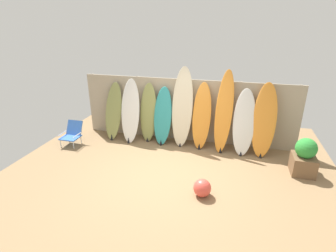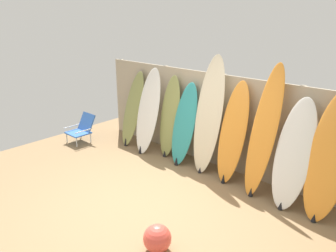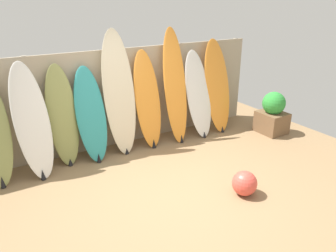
{
  "view_description": "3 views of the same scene",
  "coord_description": "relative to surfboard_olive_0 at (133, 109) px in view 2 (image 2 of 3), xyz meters",
  "views": [
    {
      "loc": [
        1.3,
        -4.99,
        3.26
      ],
      "look_at": [
        -0.16,
        0.6,
        0.95
      ],
      "focal_mm": 28.0,
      "sensor_mm": 36.0,
      "label": 1
    },
    {
      "loc": [
        3.26,
        -2.99,
        2.86
      ],
      "look_at": [
        -0.33,
        0.9,
        1.01
      ],
      "focal_mm": 35.0,
      "sensor_mm": 36.0,
      "label": 2
    },
    {
      "loc": [
        -2.17,
        -3.45,
        2.66
      ],
      "look_at": [
        0.35,
        0.69,
        0.73
      ],
      "focal_mm": 35.0,
      "sensor_mm": 36.0,
      "label": 3
    }
  ],
  "objects": [
    {
      "name": "surfboard_white_7",
      "position": [
        3.69,
        -0.05,
        0.03
      ],
      "size": [
        0.56,
        0.6,
        1.69
      ],
      "color": "white",
      "rests_on": "ground"
    },
    {
      "name": "surfboard_teal_3",
      "position": [
        1.5,
        0.0,
        -0.01
      ],
      "size": [
        0.51,
        0.53,
        1.61
      ],
      "color": "teal",
      "rests_on": "ground"
    },
    {
      "name": "surfboard_orange_5",
      "position": [
        2.58,
        0.01,
        0.08
      ],
      "size": [
        0.5,
        0.51,
        1.78
      ],
      "color": "orange",
      "rests_on": "ground"
    },
    {
      "name": "surfboard_olive_0",
      "position": [
        0.0,
        0.0,
        0.0
      ],
      "size": [
        0.54,
        0.61,
        1.64
      ],
      "color": "olive",
      "rests_on": "ground"
    },
    {
      "name": "surfboard_cream_4",
      "position": [
        2.04,
        0.04,
        0.27
      ],
      "size": [
        0.58,
        0.5,
        2.17
      ],
      "color": "beige",
      "rests_on": "ground"
    },
    {
      "name": "surfboard_white_1",
      "position": [
        0.56,
        -0.06,
        0.07
      ],
      "size": [
        0.59,
        0.66,
        1.78
      ],
      "color": "white",
      "rests_on": "ground"
    },
    {
      "name": "fence_back",
      "position": [
        2.09,
        0.36,
        0.1
      ],
      "size": [
        6.08,
        0.11,
        1.8
      ],
      "color": "tan",
      "rests_on": "ground"
    },
    {
      "name": "ground",
      "position": [
        2.09,
        -1.64,
        -0.8
      ],
      "size": [
        7.68,
        7.68,
        0.0
      ],
      "primitive_type": "plane",
      "color": "#8E704C"
    },
    {
      "name": "beach_ball",
      "position": [
        2.94,
        -2.22,
        -0.63
      ],
      "size": [
        0.36,
        0.36,
        0.36
      ],
      "primitive_type": "sphere",
      "color": "#E54C3F",
      "rests_on": "ground"
    },
    {
      "name": "surfboard_olive_2",
      "position": [
        1.05,
        0.08,
        0.02
      ],
      "size": [
        0.49,
        0.38,
        1.68
      ],
      "color": "olive",
      "rests_on": "ground"
    },
    {
      "name": "beach_chair",
      "position": [
        -0.96,
        -0.73,
        -0.48
      ],
      "size": [
        0.5,
        0.58,
        0.63
      ],
      "rotation": [
        0.0,
        0.0,
        0.21
      ],
      "color": "silver",
      "rests_on": "ground"
    },
    {
      "name": "surfboard_orange_8",
      "position": [
        4.18,
        -0.03,
        0.13
      ],
      "size": [
        0.61,
        0.6,
        1.88
      ],
      "color": "orange",
      "rests_on": "ground"
    },
    {
      "name": "surfboard_orange_6",
      "position": [
        3.16,
        -0.01,
        0.25
      ],
      "size": [
        0.52,
        0.64,
        2.15
      ],
      "color": "orange",
      "rests_on": "ground"
    }
  ]
}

